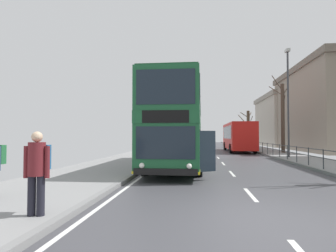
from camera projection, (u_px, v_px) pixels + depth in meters
name	position (u px, v px, depth m)	size (l,w,h in m)	color
ground	(237.00, 217.00, 6.19)	(15.80, 140.00, 0.20)	#424247
double_decker_bus_main	(178.00, 125.00, 15.98)	(3.17, 11.09, 4.46)	#19512D
background_bus_far_lane	(238.00, 136.00, 32.07)	(2.63, 10.64, 3.07)	red
pedestrian_railing_far_kerb	(273.00, 147.00, 23.60)	(0.05, 34.55, 0.96)	#2D3338
pedestrian_with_backpack	(38.00, 166.00, 5.96)	(0.54, 0.53, 1.70)	black
street_lamp_far_side	(288.00, 95.00, 22.00)	(0.28, 0.60, 8.15)	#38383D
bare_tree_far_01	(283.00, 117.00, 27.80)	(1.74, 1.62, 7.41)	#423328
bare_tree_far_02	(248.00, 128.00, 42.99)	(2.27, 1.57, 5.35)	#4C3D2D
background_building_02	(301.00, 121.00, 48.29)	(12.47, 14.73, 8.39)	#B2A899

